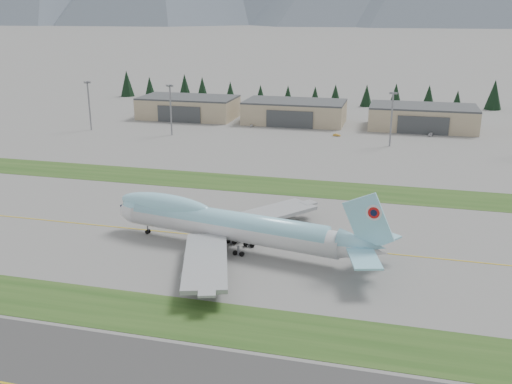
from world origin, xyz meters
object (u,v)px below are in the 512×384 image
(hangar_right, at_px, (422,117))
(service_vehicle_b, at_px, (337,136))
(boeing_747_freighter, at_px, (228,224))
(service_vehicle_a, at_px, (251,127))
(hangar_center, at_px, (295,112))
(service_vehicle_c, at_px, (430,136))
(hangar_left, at_px, (188,107))

(hangar_right, height_order, service_vehicle_b, hangar_right)
(boeing_747_freighter, xyz_separation_m, hangar_right, (46.42, 155.85, -0.54))
(boeing_747_freighter, relative_size, service_vehicle_a, 22.40)
(boeing_747_freighter, bearing_deg, hangar_center, 105.25)
(boeing_747_freighter, xyz_separation_m, hangar_center, (-13.58, 155.85, -0.54))
(boeing_747_freighter, relative_size, service_vehicle_c, 15.70)
(hangar_right, bearing_deg, service_vehicle_b, -144.30)
(service_vehicle_c, bearing_deg, hangar_left, -176.39)
(hangar_center, height_order, hangar_right, same)
(hangar_right, bearing_deg, boeing_747_freighter, -106.58)
(service_vehicle_a, bearing_deg, service_vehicle_c, -5.72)
(hangar_center, bearing_deg, hangar_right, 0.00)
(hangar_right, bearing_deg, hangar_center, 180.00)
(service_vehicle_a, relative_size, service_vehicle_c, 0.70)
(hangar_left, height_order, service_vehicle_a, hangar_left)
(hangar_right, relative_size, service_vehicle_b, 14.54)
(boeing_747_freighter, height_order, service_vehicle_a, boeing_747_freighter)
(service_vehicle_c, bearing_deg, service_vehicle_a, -169.67)
(boeing_747_freighter, xyz_separation_m, service_vehicle_c, (49.88, 140.20, -5.92))
(hangar_center, height_order, service_vehicle_b, hangar_center)
(service_vehicle_a, bearing_deg, service_vehicle_b, -20.52)
(service_vehicle_a, relative_size, service_vehicle_b, 0.93)
(service_vehicle_b, bearing_deg, hangar_center, 46.61)
(hangar_center, distance_m, service_vehicle_c, 65.59)
(boeing_747_freighter, distance_m, service_vehicle_a, 144.95)
(hangar_center, distance_m, hangar_right, 60.00)
(hangar_left, relative_size, hangar_center, 1.00)
(service_vehicle_c, bearing_deg, hangar_center, 177.28)
(hangar_left, relative_size, service_vehicle_c, 11.00)
(hangar_left, bearing_deg, service_vehicle_b, -18.38)
(hangar_center, xyz_separation_m, service_vehicle_a, (-17.99, -14.50, -5.39))
(hangar_left, relative_size, service_vehicle_a, 15.69)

